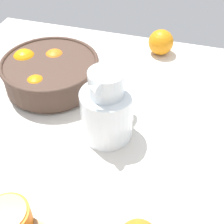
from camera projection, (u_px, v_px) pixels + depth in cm
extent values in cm
cube|color=silver|center=(119.00, 137.00, 82.62)|extent=(122.95, 100.55, 3.00)
cylinder|color=#473328|center=(53.00, 84.00, 95.86)|extent=(25.17, 25.17, 1.20)
cylinder|color=#473328|center=(51.00, 73.00, 92.97)|extent=(27.36, 27.36, 7.34)
torus|color=#473328|center=(49.00, 62.00, 90.48)|extent=(28.56, 28.56, 1.20)
sphere|color=orange|center=(59.00, 77.00, 91.42)|extent=(7.18, 7.18, 7.18)
sphere|color=orange|center=(55.00, 62.00, 96.14)|extent=(7.96, 7.96, 7.96)
sphere|color=orange|center=(25.00, 61.00, 94.83)|extent=(7.58, 7.58, 7.58)
sphere|color=orange|center=(37.00, 87.00, 86.40)|extent=(6.84, 6.84, 6.84)
cylinder|color=white|center=(107.00, 115.00, 77.21)|extent=(12.86, 12.86, 13.14)
cylinder|color=white|center=(106.00, 83.00, 70.72)|extent=(8.37, 8.37, 6.04)
cone|color=white|center=(93.00, 88.00, 66.03)|extent=(3.63, 3.48, 2.80)
torus|color=white|center=(122.00, 94.00, 80.86)|extent=(2.98, 7.05, 6.98)
cylinder|color=yellow|center=(107.00, 124.00, 79.47)|extent=(11.83, 11.83, 6.48)
cylinder|color=orange|center=(8.00, 218.00, 59.52)|extent=(8.69, 8.69, 4.31)
cylinder|color=#FEC45B|center=(6.00, 212.00, 57.96)|extent=(7.65, 7.65, 0.30)
sphere|color=orange|center=(161.00, 42.00, 107.04)|extent=(8.54, 8.54, 8.54)
cylinder|color=silver|center=(200.00, 123.00, 83.93)|extent=(12.29, 2.88, 0.70)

